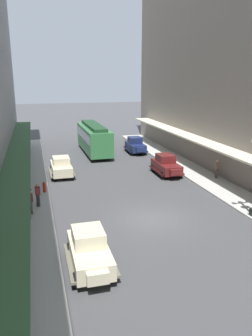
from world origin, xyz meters
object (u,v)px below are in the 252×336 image
(streetcar, at_px, (94,137))
(pedestrian_4, at_px, (28,207))
(pedestrian_2, at_px, (13,191))
(pedestrian_1, at_px, (38,195))
(parked_car_2, at_px, (89,249))
(parked_car_3, at_px, (166,164))
(pedestrian_0, at_px, (217,169))
(fire_hydrant, at_px, (44,187))
(pedestrian_3, at_px, (30,201))
(parked_car_1, at_px, (135,145))
(parked_car_0, at_px, (61,166))

(streetcar, relative_size, pedestrian_4, 5.87)
(pedestrian_2, bearing_deg, streetcar, 60.05)
(pedestrian_1, bearing_deg, parked_car_2, -75.21)
(parked_car_3, height_order, pedestrian_0, parked_car_3)
(fire_hydrant, height_order, pedestrian_2, pedestrian_2)
(pedestrian_1, height_order, pedestrian_3, pedestrian_3)
(parked_car_2, distance_m, parked_car_3, 16.59)
(pedestrian_3, bearing_deg, parked_car_1, 53.44)
(parked_car_1, relative_size, fire_hydrant, 5.24)
(parked_car_3, relative_size, pedestrian_0, 2.61)
(pedestrian_2, bearing_deg, parked_car_0, 57.50)
(pedestrian_0, xyz_separation_m, pedestrian_4, (-15.85, -4.73, 0.00))
(streetcar, distance_m, pedestrian_1, 17.38)
(parked_car_2, xyz_separation_m, streetcar, (4.59, 24.25, 0.96))
(parked_car_1, relative_size, pedestrian_4, 2.62)
(parked_car_2, height_order, parked_car_3, same)
(pedestrian_0, bearing_deg, fire_hydrant, 179.02)
(parked_car_0, bearing_deg, pedestrian_3, -107.25)
(pedestrian_1, bearing_deg, pedestrian_0, 9.80)
(parked_car_3, relative_size, pedestrian_2, 2.61)
(pedestrian_2, bearing_deg, parked_car_3, 17.03)
(fire_hydrant, height_order, pedestrian_1, pedestrian_1)
(fire_hydrant, xyz_separation_m, pedestrian_3, (-1.00, -4.15, 0.45))
(parked_car_3, distance_m, pedestrian_0, 4.56)
(pedestrian_3, xyz_separation_m, pedestrian_4, (-0.12, -0.83, -0.02))
(parked_car_1, relative_size, pedestrian_1, 2.62)
(parked_car_0, bearing_deg, fire_hydrant, -110.50)
(streetcar, xyz_separation_m, pedestrian_3, (-7.26, -17.25, -0.89))
(fire_hydrant, bearing_deg, pedestrian_0, -0.98)
(pedestrian_4, bearing_deg, streetcar, 67.78)
(streetcar, xyz_separation_m, pedestrian_4, (-7.38, -18.08, -0.91))
(pedestrian_1, bearing_deg, pedestrian_4, -106.17)
(parked_car_2, height_order, pedestrian_3, parked_car_2)
(parked_car_0, relative_size, pedestrian_0, 2.61)
(parked_car_3, bearing_deg, fire_hydrant, -167.29)
(pedestrian_4, bearing_deg, pedestrian_2, 107.24)
(parked_car_1, height_order, parked_car_2, same)
(parked_car_3, distance_m, fire_hydrant, 11.38)
(parked_car_0, bearing_deg, pedestrian_4, -106.48)
(parked_car_3, bearing_deg, streetcar, 114.53)
(pedestrian_2, bearing_deg, pedestrian_0, 4.43)
(parked_car_2, bearing_deg, streetcar, 79.28)
(pedestrian_1, bearing_deg, parked_car_1, 52.35)
(pedestrian_0, distance_m, pedestrian_3, 16.21)
(fire_hydrant, bearing_deg, pedestrian_1, -100.11)
(pedestrian_2, bearing_deg, parked_car_2, -68.11)
(parked_car_1, height_order, fire_hydrant, parked_car_1)
(parked_car_3, bearing_deg, pedestrian_4, -148.50)
(parked_car_3, height_order, pedestrian_3, parked_car_3)
(streetcar, bearing_deg, fire_hydrant, -115.55)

